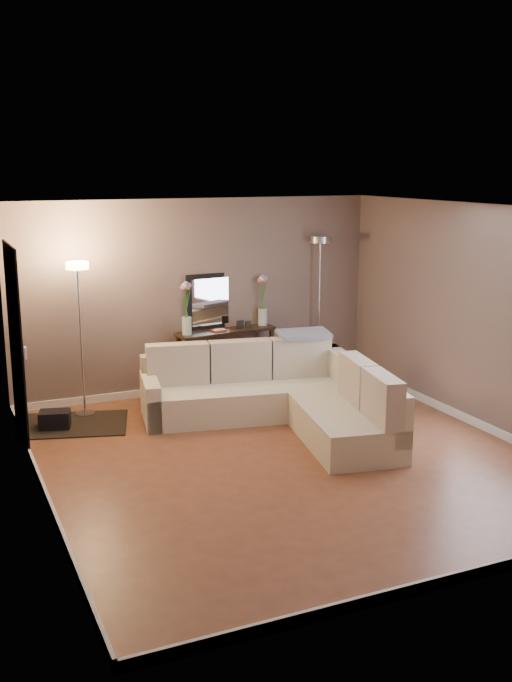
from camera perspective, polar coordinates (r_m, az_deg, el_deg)
name	(u,v)px	position (r m, az deg, el deg)	size (l,w,h in m)	color
floor	(286,458)	(8.11, 2.30, -8.80)	(5.00, 5.50, 0.01)	brown
ceiling	(289,208)	(7.55, 2.49, 9.93)	(5.00, 5.50, 0.01)	white
wall_back	(197,296)	(10.23, -4.43, 3.35)	(5.00, 0.02, 2.60)	#75615A
wall_front	(463,419)	(5.48, 15.26, -5.64)	(5.00, 0.02, 2.60)	#75615A
wall_left	(34,363)	(7.02, -16.35, -1.61)	(0.02, 5.50, 2.60)	#75615A
wall_right	(484,319)	(9.09, 16.75, 1.62)	(0.02, 5.50, 2.60)	#75615A
baseboard_back	(199,386)	(10.49, -4.27, -3.41)	(5.00, 0.03, 0.10)	white
baseboard_front	(450,580)	(6.00, 14.36, -16.96)	(5.00, 0.03, 0.10)	white
baseboard_left	(45,493)	(7.43, -15.53, -10.97)	(0.03, 5.50, 0.10)	white
baseboard_right	(475,422)	(9.39, 16.14, -5.88)	(0.03, 5.50, 0.10)	white
doorway	(16,345)	(8.71, -17.58, -0.26)	(0.02, 1.20, 2.20)	black
switch_plate	(25,353)	(7.87, -16.92, -0.85)	(0.02, 0.08, 0.12)	white
sectional_sofa	(282,396)	(9.06, 1.96, -4.18)	(2.67, 2.87, 0.90)	beige
throw_blanket	(304,334)	(9.61, 3.62, 0.56)	(0.65, 0.37, 0.05)	#7F86A4
console_table	(221,357)	(10.31, -2.67, -1.21)	(1.42, 0.55, 0.85)	black
leaning_mirror	(219,301)	(10.35, -2.78, 3.05)	(0.97, 0.17, 0.76)	black
table_decor	(227,329)	(10.23, -2.19, 0.90)	(0.59, 0.15, 0.14)	#C14622
flower_vase_left	(187,313)	(9.94, -5.24, 2.11)	(0.17, 0.14, 0.73)	silver
flower_vase_right	(263,305)	(10.50, 0.49, 2.74)	(0.17, 0.14, 0.73)	silver
floor_lamp_lit	(80,308)	(9.35, -13.11, 2.39)	(0.33, 0.33, 1.90)	silver
floor_lamp_unlit	(319,279)	(10.75, 4.79, 4.64)	(0.29, 0.29, 2.06)	silver
charcoal_rug	(74,424)	(9.34, -13.51, -6.10)	(1.24, 0.93, 0.02)	black
black_bag	(55,420)	(9.24, -14.86, -5.78)	(0.35, 0.25, 0.23)	black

